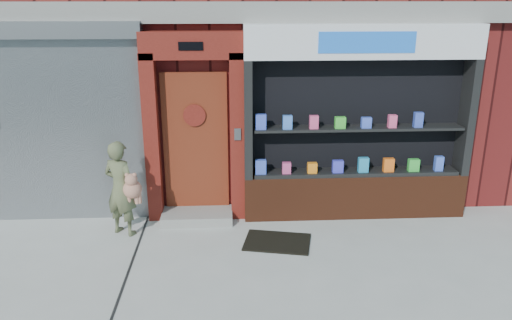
{
  "coord_description": "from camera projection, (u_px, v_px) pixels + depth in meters",
  "views": [
    {
      "loc": [
        -0.22,
        -5.53,
        3.35
      ],
      "look_at": [
        0.14,
        1.0,
        1.22
      ],
      "focal_mm": 35.0,
      "sensor_mm": 36.0,
      "label": 1
    }
  ],
  "objects": [
    {
      "name": "ground",
      "position": [
        249.0,
        276.0,
        6.3
      ],
      "size": [
        80.0,
        80.0,
        0.0
      ],
      "primitive_type": "plane",
      "color": "#9E9E99",
      "rests_on": "ground"
    },
    {
      "name": "shutter_bay",
      "position": [
        43.0,
        113.0,
        7.44
      ],
      "size": [
        3.1,
        0.3,
        3.04
      ],
      "color": "gray",
      "rests_on": "ground"
    },
    {
      "name": "red_door_bay",
      "position": [
        195.0,
        129.0,
        7.57
      ],
      "size": [
        1.52,
        0.58,
        2.9
      ],
      "color": "#59140F",
      "rests_on": "ground"
    },
    {
      "name": "pharmacy_bay",
      "position": [
        357.0,
        133.0,
        7.69
      ],
      "size": [
        3.5,
        0.41,
        3.0
      ],
      "color": "#572614",
      "rests_on": "ground"
    },
    {
      "name": "woman",
      "position": [
        122.0,
        188.0,
        7.23
      ],
      "size": [
        0.63,
        0.54,
        1.43
      ],
      "color": "#575C3C",
      "rests_on": "ground"
    },
    {
      "name": "doormat",
      "position": [
        277.0,
        242.0,
        7.16
      ],
      "size": [
        1.04,
        0.83,
        0.02
      ],
      "primitive_type": "cube",
      "rotation": [
        0.0,
        0.0,
        -0.21
      ],
      "color": "black",
      "rests_on": "ground"
    }
  ]
}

